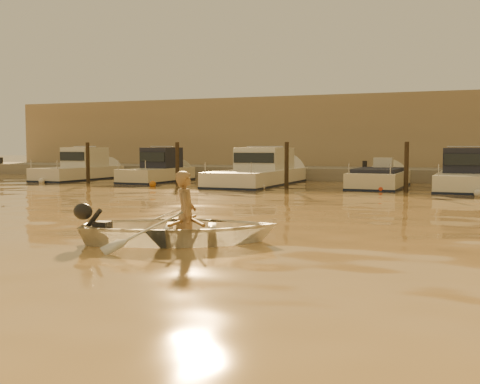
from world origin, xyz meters
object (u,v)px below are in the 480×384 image
at_px(moored_boat_2, 259,171).
at_px(moored_boat_4, 465,175).
at_px(moored_boat_3, 379,182).
at_px(person, 186,215).
at_px(waterfront_building, 354,137).
at_px(dinghy, 181,229).
at_px(moored_boat_0, 79,168).
at_px(moored_boat_1, 157,169).

bearing_deg(moored_boat_2, moored_boat_4, 0.00).
xyz_separation_m(moored_boat_2, moored_boat_3, (5.67, 0.00, -0.40)).
relative_size(person, moored_boat_4, 0.25).
distance_m(moored_boat_2, waterfront_building, 11.37).
relative_size(dinghy, moored_boat_0, 0.56).
bearing_deg(waterfront_building, person, -84.95).
bearing_deg(moored_boat_1, moored_boat_3, 0.00).
bearing_deg(moored_boat_3, moored_boat_0, 180.00).
bearing_deg(waterfront_building, moored_boat_2, -101.70).
xyz_separation_m(dinghy, person, (0.09, 0.04, 0.27)).
height_order(moored_boat_2, waterfront_building, waterfront_building).
bearing_deg(moored_boat_2, person, -74.21).
distance_m(moored_boat_4, waterfront_building, 13.13).
height_order(person, moored_boat_3, person).
distance_m(moored_boat_1, moored_boat_4, 14.80).
bearing_deg(dinghy, moored_boat_2, -8.64).
bearing_deg(moored_boat_1, moored_boat_2, 0.00).
bearing_deg(person, dinghy, 90.00).
xyz_separation_m(dinghy, moored_boat_4, (4.58, 16.76, 0.36)).
relative_size(moored_boat_1, moored_boat_4, 0.85).
bearing_deg(dinghy, moored_boat_0, 17.89).
xyz_separation_m(dinghy, waterfront_building, (-2.36, 27.76, 2.14)).
bearing_deg(person, moored_boat_3, -27.33).
height_order(moored_boat_4, waterfront_building, waterfront_building).
distance_m(moored_boat_2, moored_boat_3, 5.69).
relative_size(moored_boat_0, moored_boat_4, 0.97).
xyz_separation_m(dinghy, moored_boat_0, (-15.09, 16.76, 0.36)).
height_order(moored_boat_2, moored_boat_4, same).
bearing_deg(moored_boat_3, moored_boat_2, 180.00).
distance_m(dinghy, moored_boat_1, 19.64).
bearing_deg(moored_boat_4, moored_boat_2, 180.00).
height_order(person, moored_boat_4, moored_boat_4).
xyz_separation_m(moored_boat_0, waterfront_building, (12.73, 11.00, 1.77)).
relative_size(dinghy, moored_boat_1, 0.64).
distance_m(person, moored_boat_1, 19.65).
relative_size(moored_boat_2, moored_boat_4, 1.29).
bearing_deg(moored_boat_3, waterfront_building, 107.15).
relative_size(dinghy, moored_boat_2, 0.43).
height_order(moored_boat_0, moored_boat_4, same).
bearing_deg(moored_boat_2, moored_boat_1, 180.00).
bearing_deg(moored_boat_4, moored_boat_0, 180.00).
height_order(moored_boat_1, moored_boat_2, same).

